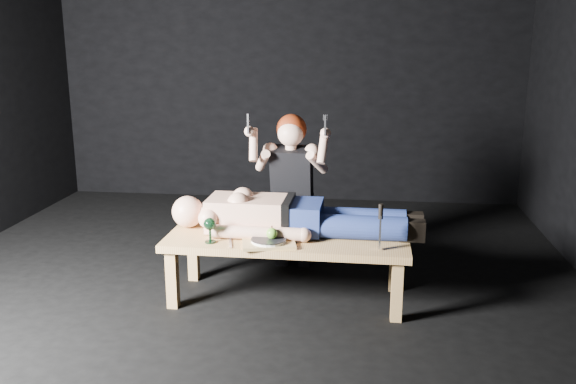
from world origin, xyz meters
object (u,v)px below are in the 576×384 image
object	(u,v)px
carving_knife	(380,227)
table	(287,268)
serving_tray	(269,243)
kneeling_woman	(293,189)
goblet	(210,230)
lying_man	(297,212)

from	to	relation	value
carving_knife	table	bearing A→B (deg)	163.47
table	serving_tray	world-z (taller)	serving_tray
kneeling_woman	goblet	size ratio (longest dim) A/B	7.41
lying_man	serving_tray	world-z (taller)	lying_man
lying_man	kneeling_woman	size ratio (longest dim) A/B	1.43
goblet	carving_knife	world-z (taller)	carving_knife
serving_tray	carving_knife	world-z (taller)	carving_knife
kneeling_woman	serving_tray	world-z (taller)	kneeling_woman
lying_man	goblet	world-z (taller)	lying_man
kneeling_woman	carving_knife	world-z (taller)	kneeling_woman
table	kneeling_woman	size ratio (longest dim) A/B	1.31
table	carving_knife	xyz separation A→B (m)	(0.62, -0.19, 0.38)
kneeling_woman	lying_man	bearing A→B (deg)	-78.13
goblet	kneeling_woman	bearing A→B (deg)	60.40
lying_man	table	bearing A→B (deg)	-116.30
serving_tray	goblet	xyz separation A→B (m)	(-0.39, -0.00, 0.07)
kneeling_woman	carving_knife	bearing A→B (deg)	-49.23
serving_tray	goblet	distance (m)	0.40
table	serving_tray	xyz separation A→B (m)	(-0.10, -0.18, 0.24)
table	lying_man	world-z (taller)	lying_man
serving_tray	goblet	world-z (taller)	goblet
goblet	lying_man	bearing A→B (deg)	28.33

